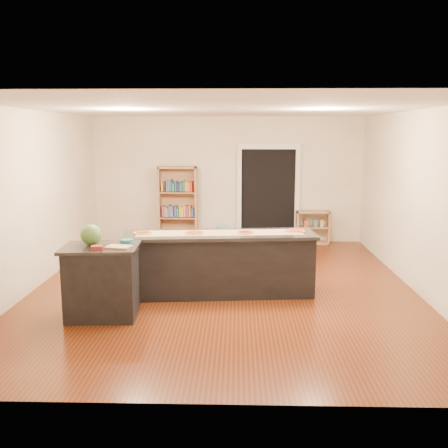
{
  "coord_description": "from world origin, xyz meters",
  "views": [
    {
      "loc": [
        0.22,
        -7.68,
        2.45
      ],
      "look_at": [
        0.0,
        0.2,
        1.0
      ],
      "focal_mm": 40.0,
      "sensor_mm": 36.0,
      "label": 1
    }
  ],
  "objects_px": {
    "kitchen_island": "(220,263)",
    "low_shelf": "(312,227)",
    "watermelon": "(91,235)",
    "waste_bin": "(222,235)",
    "side_counter": "(102,281)",
    "bookshelf": "(178,205)"
  },
  "relations": [
    {
      "from": "kitchen_island",
      "to": "side_counter",
      "type": "height_order",
      "value": "side_counter"
    },
    {
      "from": "side_counter",
      "to": "waste_bin",
      "type": "relative_size",
      "value": 2.52
    },
    {
      "from": "waste_bin",
      "to": "side_counter",
      "type": "bearing_deg",
      "value": -107.73
    },
    {
      "from": "low_shelf",
      "to": "watermelon",
      "type": "relative_size",
      "value": 2.64
    },
    {
      "from": "side_counter",
      "to": "low_shelf",
      "type": "height_order",
      "value": "side_counter"
    },
    {
      "from": "bookshelf",
      "to": "waste_bin",
      "type": "relative_size",
      "value": 4.38
    },
    {
      "from": "kitchen_island",
      "to": "low_shelf",
      "type": "relative_size",
      "value": 3.9
    },
    {
      "from": "side_counter",
      "to": "watermelon",
      "type": "bearing_deg",
      "value": 150.42
    },
    {
      "from": "bookshelf",
      "to": "watermelon",
      "type": "xyz_separation_m",
      "value": [
        -0.61,
        -4.56,
        0.26
      ]
    },
    {
      "from": "side_counter",
      "to": "watermelon",
      "type": "relative_size",
      "value": 3.53
    },
    {
      "from": "kitchen_island",
      "to": "waste_bin",
      "type": "distance_m",
      "value": 3.55
    },
    {
      "from": "low_shelf",
      "to": "watermelon",
      "type": "distance_m",
      "value": 5.86
    },
    {
      "from": "low_shelf",
      "to": "kitchen_island",
      "type": "bearing_deg",
      "value": -118.34
    },
    {
      "from": "low_shelf",
      "to": "watermelon",
      "type": "height_order",
      "value": "watermelon"
    },
    {
      "from": "low_shelf",
      "to": "waste_bin",
      "type": "bearing_deg",
      "value": -178.2
    },
    {
      "from": "kitchen_island",
      "to": "bookshelf",
      "type": "distance_m",
      "value": 3.78
    },
    {
      "from": "low_shelf",
      "to": "waste_bin",
      "type": "height_order",
      "value": "low_shelf"
    },
    {
      "from": "bookshelf",
      "to": "watermelon",
      "type": "bearing_deg",
      "value": -97.58
    },
    {
      "from": "side_counter",
      "to": "low_shelf",
      "type": "bearing_deg",
      "value": 49.77
    },
    {
      "from": "kitchen_island",
      "to": "side_counter",
      "type": "xyz_separation_m",
      "value": [
        -1.54,
        -1.02,
        0.01
      ]
    },
    {
      "from": "kitchen_island",
      "to": "low_shelf",
      "type": "xyz_separation_m",
      "value": [
        1.94,
        3.6,
        -0.11
      ]
    },
    {
      "from": "bookshelf",
      "to": "low_shelf",
      "type": "distance_m",
      "value": 3.05
    }
  ]
}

